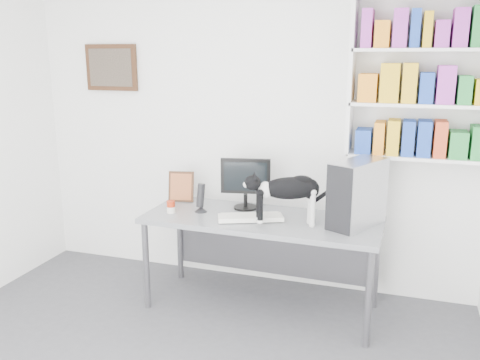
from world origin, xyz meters
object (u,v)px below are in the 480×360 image
(keyboard, at_px, (250,217))
(soup_can, at_px, (171,207))
(desk, at_px, (261,263))
(cat, at_px, (288,201))
(bookshelf, at_px, (420,78))
(leaning_print, at_px, (181,186))
(speaker, at_px, (201,197))
(pc_tower, at_px, (358,193))
(monitor, at_px, (246,183))

(keyboard, bearing_deg, soup_can, 160.25)
(desk, xyz_separation_m, cat, (0.24, -0.13, 0.58))
(soup_can, bearing_deg, bookshelf, 15.80)
(bookshelf, relative_size, leaning_print, 4.54)
(desk, xyz_separation_m, speaker, (-0.51, -0.01, 0.51))
(pc_tower, relative_size, speaker, 2.04)
(desk, distance_m, pc_tower, 0.96)
(leaning_print, bearing_deg, soup_can, -91.40)
(keyboard, xyz_separation_m, leaning_print, (-0.72, 0.31, 0.12))
(keyboard, distance_m, pc_tower, 0.83)
(monitor, bearing_deg, pc_tower, -20.52)
(monitor, relative_size, leaning_print, 1.59)
(speaker, height_order, leaning_print, leaning_print)
(bookshelf, xyz_separation_m, keyboard, (-1.17, -0.49, -1.06))
(keyboard, distance_m, cat, 0.35)
(bookshelf, height_order, speaker, bookshelf)
(speaker, bearing_deg, soup_can, -132.84)
(pc_tower, xyz_separation_m, cat, (-0.49, -0.16, -0.05))
(soup_can, relative_size, cat, 0.16)
(pc_tower, distance_m, cat, 0.52)
(soup_can, bearing_deg, pc_tower, 5.58)
(pc_tower, bearing_deg, monitor, -163.53)
(monitor, relative_size, keyboard, 0.87)
(pc_tower, bearing_deg, keyboard, -145.61)
(leaning_print, bearing_deg, keyboard, -34.41)
(desk, distance_m, speaker, 0.72)
(bookshelf, relative_size, speaker, 5.09)
(bookshelf, xyz_separation_m, monitor, (-1.29, -0.22, -0.86))
(pc_tower, bearing_deg, speaker, -151.96)
(bookshelf, xyz_separation_m, cat, (-0.86, -0.54, -0.88))
(bookshelf, distance_m, monitor, 1.57)
(pc_tower, height_order, soup_can, pc_tower)
(speaker, bearing_deg, desk, 23.06)
(leaning_print, distance_m, soup_can, 0.35)
(desk, relative_size, cat, 2.92)
(monitor, height_order, pc_tower, pc_tower)
(monitor, distance_m, soup_can, 0.64)
(bookshelf, relative_size, cat, 1.96)
(pc_tower, height_order, speaker, pc_tower)
(monitor, bearing_deg, speaker, -159.19)
(bookshelf, xyz_separation_m, speaker, (-1.61, -0.42, -0.96))
(keyboard, relative_size, speaker, 2.05)
(bookshelf, distance_m, speaker, 1.92)
(pc_tower, bearing_deg, bookshelf, 71.11)
(cat, bearing_deg, speaker, 147.28)
(desk, distance_m, monitor, 0.66)
(monitor, bearing_deg, soup_can, -161.86)
(leaning_print, xyz_separation_m, cat, (1.03, -0.36, 0.06))
(bookshelf, height_order, keyboard, bookshelf)
(bookshelf, height_order, leaning_print, bookshelf)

